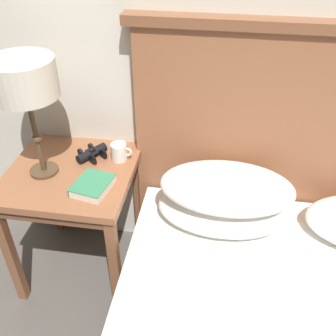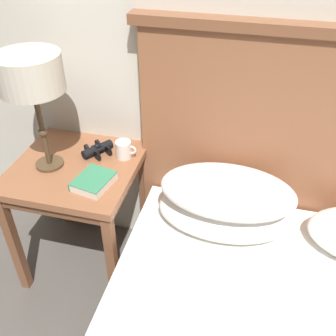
{
  "view_description": "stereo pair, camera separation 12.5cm",
  "coord_description": "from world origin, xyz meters",
  "px_view_note": "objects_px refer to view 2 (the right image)",
  "views": [
    {
      "loc": [
        0.16,
        -0.58,
        1.75
      ],
      "look_at": [
        -0.05,
        0.75,
        0.76
      ],
      "focal_mm": 42.0,
      "sensor_mm": 36.0,
      "label": 1
    },
    {
      "loc": [
        0.28,
        -0.55,
        1.75
      ],
      "look_at": [
        -0.05,
        0.75,
        0.76
      ],
      "focal_mm": 42.0,
      "sensor_mm": 36.0,
      "label": 2
    }
  ],
  "objects_px": {
    "book_on_nightstand": "(93,181)",
    "coffee_mug": "(124,149)",
    "binoculars_pair": "(98,149)",
    "table_lamp": "(31,76)",
    "nightstand": "(77,179)"
  },
  "relations": [
    {
      "from": "table_lamp",
      "to": "book_on_nightstand",
      "type": "xyz_separation_m",
      "value": [
        0.26,
        -0.09,
        -0.42
      ]
    },
    {
      "from": "book_on_nightstand",
      "to": "coffee_mug",
      "type": "bearing_deg",
      "value": 75.91
    },
    {
      "from": "table_lamp",
      "to": "binoculars_pair",
      "type": "height_order",
      "value": "table_lamp"
    },
    {
      "from": "table_lamp",
      "to": "binoculars_pair",
      "type": "distance_m",
      "value": 0.48
    },
    {
      "from": "book_on_nightstand",
      "to": "coffee_mug",
      "type": "height_order",
      "value": "coffee_mug"
    },
    {
      "from": "book_on_nightstand",
      "to": "binoculars_pair",
      "type": "relative_size",
      "value": 1.27
    },
    {
      "from": "table_lamp",
      "to": "binoculars_pair",
      "type": "xyz_separation_m",
      "value": [
        0.18,
        0.15,
        -0.42
      ]
    },
    {
      "from": "nightstand",
      "to": "table_lamp",
      "type": "distance_m",
      "value": 0.55
    },
    {
      "from": "table_lamp",
      "to": "coffee_mug",
      "type": "bearing_deg",
      "value": 25.13
    },
    {
      "from": "book_on_nightstand",
      "to": "nightstand",
      "type": "bearing_deg",
      "value": 140.88
    },
    {
      "from": "nightstand",
      "to": "book_on_nightstand",
      "type": "xyz_separation_m",
      "value": [
        0.15,
        -0.12,
        0.11
      ]
    },
    {
      "from": "book_on_nightstand",
      "to": "coffee_mug",
      "type": "relative_size",
      "value": 1.93
    },
    {
      "from": "book_on_nightstand",
      "to": "binoculars_pair",
      "type": "distance_m",
      "value": 0.25
    },
    {
      "from": "nightstand",
      "to": "binoculars_pair",
      "type": "height_order",
      "value": "binoculars_pair"
    },
    {
      "from": "table_lamp",
      "to": "coffee_mug",
      "type": "relative_size",
      "value": 5.22
    }
  ]
}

